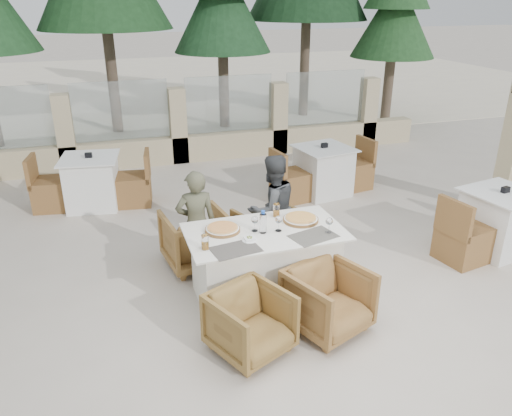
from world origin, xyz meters
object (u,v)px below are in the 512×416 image
object	(u,v)px
pizza_right	(301,219)
armchair_far_right	(268,232)
armchair_far_left	(196,239)
pizza_left	(223,229)
wine_glass_near	(279,223)
olive_dish	(250,239)
bg_table_a	(92,182)
diner_right	(272,209)
beer_glass_left	(205,242)
water_bottle	(263,222)
armchair_near_left	(251,323)
armchair_near_right	(328,300)
beer_glass_right	(276,210)
bg_table_c	(499,221)
wine_glass_centre	(255,223)
bg_table_b	(323,171)
dining_table	(265,264)
diner_left	(196,224)
wine_glass_corner	(329,224)

from	to	relation	value
pizza_right	armchair_far_right	xyz separation A→B (m)	(-0.11, 0.73, -0.48)
armchair_far_left	pizza_left	bearing A→B (deg)	92.23
wine_glass_near	olive_dish	world-z (taller)	wine_glass_near
bg_table_a	diner_right	bearing A→B (deg)	-40.84
diner_right	bg_table_a	distance (m)	3.13
pizza_left	pizza_right	distance (m)	0.85
wine_glass_near	beer_glass_left	bearing A→B (deg)	-168.93
wine_glass_near	bg_table_a	bearing A→B (deg)	119.82
water_bottle	armchair_far_left	xyz separation A→B (m)	(-0.52, 0.93, -0.56)
armchair_near_left	diner_right	xyz separation A→B (m)	(0.75, 1.56, 0.36)
armchair_far_right	armchair_near_right	size ratio (longest dim) A/B	0.99
pizza_right	armchair_far_right	distance (m)	0.88
beer_glass_right	bg_table_c	xyz separation A→B (m)	(2.88, -0.17, -0.46)
wine_glass_centre	bg_table_b	size ratio (longest dim) A/B	0.11
water_bottle	dining_table	bearing A→B (deg)	44.13
dining_table	pizza_right	bearing A→B (deg)	14.51
armchair_far_right	diner_right	bearing A→B (deg)	79.94
water_bottle	diner_right	bearing A→B (deg)	64.44
pizza_right	armchair_near_left	distance (m)	1.34
pizza_right	armchair_near_right	world-z (taller)	pizza_right
pizza_left	wine_glass_centre	bearing A→B (deg)	-17.56
beer_glass_right	bg_table_c	size ratio (longest dim) A/B	0.09
dining_table	armchair_near_right	distance (m)	0.82
diner_left	diner_right	size ratio (longest dim) A/B	0.94
beer_glass_right	bg_table_b	distance (m)	2.79
bg_table_b	bg_table_c	size ratio (longest dim) A/B	1.00
beer_glass_left	diner_right	size ratio (longest dim) A/B	0.11
wine_glass_near	olive_dish	bearing A→B (deg)	-161.01
water_bottle	beer_glass_left	size ratio (longest dim) A/B	1.68
wine_glass_centre	pizza_left	bearing A→B (deg)	162.44
olive_dish	armchair_far_left	xyz separation A→B (m)	(-0.34, 1.06, -0.46)
armchair_far_left	diner_left	size ratio (longest dim) A/B	0.59
pizza_right	diner_right	size ratio (longest dim) A/B	0.29
pizza_right	olive_dish	size ratio (longest dim) A/B	3.41
pizza_right	wine_glass_near	size ratio (longest dim) A/B	2.04
dining_table	armchair_near_right	size ratio (longest dim) A/B	2.30
wine_glass_near	armchair_far_right	size ratio (longest dim) A/B	0.27
beer_glass_right	bg_table_c	distance (m)	2.92
armchair_near_left	bg_table_b	distance (m)	4.03
water_bottle	bg_table_b	world-z (taller)	water_bottle
wine_glass_corner	wine_glass_centre	bearing A→B (deg)	159.61
water_bottle	bg_table_c	world-z (taller)	water_bottle
olive_dish	diner_right	world-z (taller)	diner_right
armchair_near_left	wine_glass_centre	bearing A→B (deg)	45.51
water_bottle	wine_glass_corner	size ratio (longest dim) A/B	1.31
dining_table	pizza_right	size ratio (longest dim) A/B	4.27
wine_glass_near	wine_glass_corner	xyz separation A→B (m)	(0.47, -0.19, 0.00)
water_bottle	wine_glass_corner	xyz separation A→B (m)	(0.63, -0.20, -0.03)
armchair_far_left	armchair_near_left	xyz separation A→B (m)	(0.15, -1.71, -0.04)
armchair_far_left	diner_right	bearing A→B (deg)	162.47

